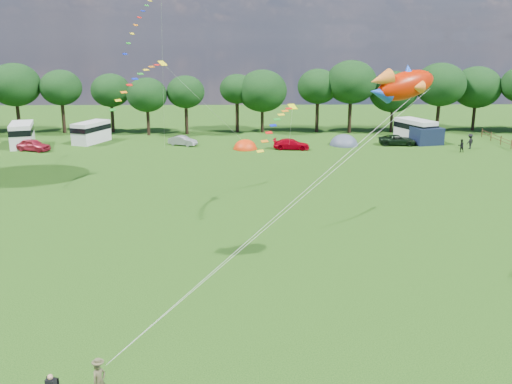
{
  "coord_description": "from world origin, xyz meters",
  "views": [
    {
      "loc": [
        -0.58,
        -26.53,
        13.45
      ],
      "look_at": [
        0.0,
        8.0,
        4.0
      ],
      "focal_mm": 40.0,
      "sensor_mm": 36.0,
      "label": 1
    }
  ],
  "objects_px": {
    "kite_flyer": "(99,381)",
    "fish_kite": "(401,85)",
    "walker_a": "(461,146)",
    "walker_b": "(470,141)",
    "tent_greyblue": "(344,145)",
    "campervan_b": "(91,131)",
    "tent_orange": "(245,149)",
    "campervan_a": "(22,134)",
    "car_c": "(291,144)",
    "campervan_d": "(415,130)",
    "car_a": "(33,145)",
    "car_b": "(183,141)",
    "car_d": "(397,140)"
  },
  "relations": [
    {
      "from": "campervan_b",
      "to": "campervan_a",
      "type": "bearing_deg",
      "value": 129.55
    },
    {
      "from": "car_d",
      "to": "campervan_d",
      "type": "distance_m",
      "value": 3.93
    },
    {
      "from": "campervan_a",
      "to": "campervan_b",
      "type": "height_order",
      "value": "campervan_a"
    },
    {
      "from": "walker_a",
      "to": "walker_b",
      "type": "xyz_separation_m",
      "value": [
        1.86,
        2.08,
        0.15
      ]
    },
    {
      "from": "tent_orange",
      "to": "walker_a",
      "type": "bearing_deg",
      "value": -5.55
    },
    {
      "from": "tent_greyblue",
      "to": "walker_b",
      "type": "relative_size",
      "value": 2.15
    },
    {
      "from": "campervan_d",
      "to": "tent_orange",
      "type": "height_order",
      "value": "campervan_d"
    },
    {
      "from": "campervan_b",
      "to": "tent_orange",
      "type": "relative_size",
      "value": 1.86
    },
    {
      "from": "car_b",
      "to": "car_d",
      "type": "relative_size",
      "value": 0.72
    },
    {
      "from": "car_c",
      "to": "tent_orange",
      "type": "relative_size",
      "value": 1.32
    },
    {
      "from": "car_a",
      "to": "walker_a",
      "type": "height_order",
      "value": "walker_a"
    },
    {
      "from": "campervan_d",
      "to": "tent_orange",
      "type": "xyz_separation_m",
      "value": [
        -22.41,
        -4.69,
        -1.56
      ]
    },
    {
      "from": "car_d",
      "to": "walker_b",
      "type": "xyz_separation_m",
      "value": [
        8.31,
        -2.68,
        0.29
      ]
    },
    {
      "from": "car_a",
      "to": "walker_b",
      "type": "height_order",
      "value": "walker_b"
    },
    {
      "from": "campervan_b",
      "to": "walker_a",
      "type": "xyz_separation_m",
      "value": [
        46.01,
        -7.18,
        -0.68
      ]
    },
    {
      "from": "car_b",
      "to": "campervan_a",
      "type": "relative_size",
      "value": 0.52
    },
    {
      "from": "kite_flyer",
      "to": "walker_b",
      "type": "xyz_separation_m",
      "value": [
        33.25,
        49.91,
        0.15
      ]
    },
    {
      "from": "fish_kite",
      "to": "walker_a",
      "type": "xyz_separation_m",
      "value": [
        17.86,
        37.68,
        -10.26
      ]
    },
    {
      "from": "car_a",
      "to": "fish_kite",
      "type": "bearing_deg",
      "value": -119.7
    },
    {
      "from": "walker_b",
      "to": "kite_flyer",
      "type": "bearing_deg",
      "value": 17.93
    },
    {
      "from": "car_c",
      "to": "campervan_a",
      "type": "bearing_deg",
      "value": 94.05
    },
    {
      "from": "walker_b",
      "to": "car_c",
      "type": "bearing_deg",
      "value": -38.45
    },
    {
      "from": "tent_greyblue",
      "to": "kite_flyer",
      "type": "xyz_separation_m",
      "value": [
        -18.12,
        -52.7,
        0.77
      ]
    },
    {
      "from": "kite_flyer",
      "to": "walker_a",
      "type": "relative_size",
      "value": 1.0
    },
    {
      "from": "car_d",
      "to": "kite_flyer",
      "type": "height_order",
      "value": "kite_flyer"
    },
    {
      "from": "car_c",
      "to": "fish_kite",
      "type": "distance_m",
      "value": 41.19
    },
    {
      "from": "car_d",
      "to": "kite_flyer",
      "type": "xyz_separation_m",
      "value": [
        -24.94,
        -52.59,
        0.15
      ]
    },
    {
      "from": "campervan_b",
      "to": "car_c",
      "type": "bearing_deg",
      "value": -79.81
    },
    {
      "from": "car_d",
      "to": "campervan_b",
      "type": "distance_m",
      "value": 39.65
    },
    {
      "from": "car_b",
      "to": "walker_a",
      "type": "distance_m",
      "value": 34.24
    },
    {
      "from": "car_d",
      "to": "walker_b",
      "type": "distance_m",
      "value": 8.73
    },
    {
      "from": "kite_flyer",
      "to": "fish_kite",
      "type": "height_order",
      "value": "fish_kite"
    },
    {
      "from": "tent_orange",
      "to": "fish_kite",
      "type": "bearing_deg",
      "value": -78.68
    },
    {
      "from": "campervan_a",
      "to": "campervan_d",
      "type": "xyz_separation_m",
      "value": [
        50.49,
        2.66,
        -0.03
      ]
    },
    {
      "from": "kite_flyer",
      "to": "fish_kite",
      "type": "distance_m",
      "value": 19.77
    },
    {
      "from": "walker_a",
      "to": "walker_b",
      "type": "height_order",
      "value": "walker_b"
    },
    {
      "from": "car_d",
      "to": "tent_orange",
      "type": "distance_m",
      "value": 19.61
    },
    {
      "from": "car_a",
      "to": "walker_a",
      "type": "distance_m",
      "value": 51.69
    },
    {
      "from": "tent_greyblue",
      "to": "car_b",
      "type": "bearing_deg",
      "value": 179.82
    },
    {
      "from": "car_c",
      "to": "campervan_d",
      "type": "distance_m",
      "value": 17.51
    },
    {
      "from": "tent_orange",
      "to": "walker_b",
      "type": "relative_size",
      "value": 1.73
    },
    {
      "from": "tent_greyblue",
      "to": "campervan_a",
      "type": "bearing_deg",
      "value": -179.55
    },
    {
      "from": "tent_orange",
      "to": "tent_greyblue",
      "type": "relative_size",
      "value": 0.8
    },
    {
      "from": "car_d",
      "to": "tent_orange",
      "type": "height_order",
      "value": "car_d"
    },
    {
      "from": "walker_a",
      "to": "campervan_b",
      "type": "bearing_deg",
      "value": -11.53
    },
    {
      "from": "campervan_b",
      "to": "walker_b",
      "type": "relative_size",
      "value": 3.22
    },
    {
      "from": "campervan_d",
      "to": "kite_flyer",
      "type": "height_order",
      "value": "campervan_d"
    },
    {
      "from": "walker_a",
      "to": "tent_greyblue",
      "type": "bearing_deg",
      "value": -22.83
    },
    {
      "from": "campervan_b",
      "to": "kite_flyer",
      "type": "bearing_deg",
      "value": -143.79
    },
    {
      "from": "car_b",
      "to": "kite_flyer",
      "type": "distance_m",
      "value": 52.82
    }
  ]
}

